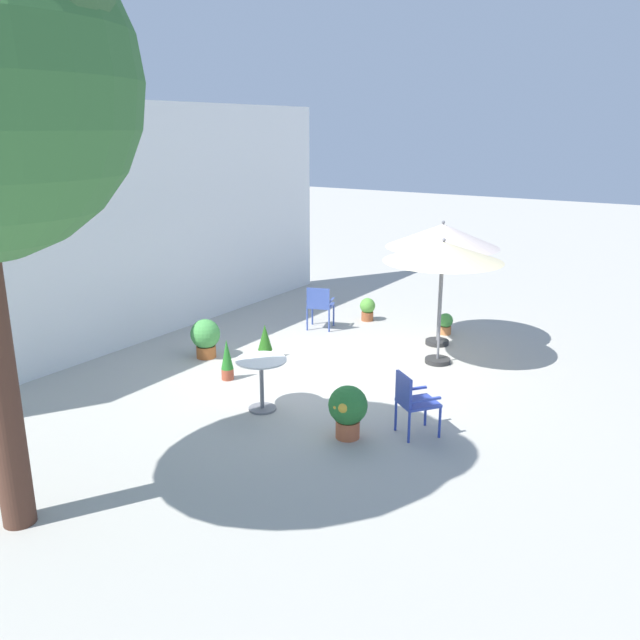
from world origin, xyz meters
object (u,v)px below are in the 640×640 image
(potted_plant_3, at_px, (348,409))
(potted_plant_5, at_px, (368,308))
(potted_plant_0, at_px, (265,341))
(patio_umbrella_0, at_px, (443,237))
(potted_plant_1, at_px, (446,323))
(patio_umbrella_1, at_px, (443,253))
(patio_chair_0, at_px, (413,399))
(cafe_table_0, at_px, (261,375))
(potted_plant_2, at_px, (227,360))
(patio_chair_1, at_px, (320,304))
(potted_plant_4, at_px, (205,337))

(potted_plant_3, xyz_separation_m, potted_plant_5, (4.98, 2.44, -0.15))
(potted_plant_0, xyz_separation_m, potted_plant_3, (-1.89, -2.81, 0.09))
(patio_umbrella_0, xyz_separation_m, potted_plant_1, (0.68, 0.12, -1.83))
(patio_umbrella_1, xyz_separation_m, patio_chair_0, (-2.80, -0.82, -1.44))
(cafe_table_0, bearing_deg, potted_plant_3, -93.73)
(potted_plant_1, bearing_deg, patio_chair_0, -163.07)
(potted_plant_0, distance_m, potted_plant_2, 1.14)
(patio_chair_1, xyz_separation_m, potted_plant_5, (1.08, -0.51, -0.27))
(patio_umbrella_1, xyz_separation_m, potted_plant_5, (1.64, 2.30, -1.68))
(patio_umbrella_0, xyz_separation_m, patio_umbrella_1, (-0.95, -0.42, -0.11))
(patio_umbrella_1, xyz_separation_m, potted_plant_3, (-3.34, -0.13, -1.54))
(cafe_table_0, bearing_deg, potted_plant_4, 60.58)
(potted_plant_2, distance_m, potted_plant_5, 4.24)
(patio_chair_0, relative_size, potted_plant_0, 1.39)
(patio_umbrella_0, height_order, patio_chair_0, patio_umbrella_0)
(potted_plant_1, distance_m, potted_plant_5, 1.77)
(potted_plant_3, bearing_deg, patio_chair_1, 37.15)
(cafe_table_0, distance_m, patio_chair_1, 4.07)
(potted_plant_1, distance_m, potted_plant_2, 4.70)
(cafe_table_0, xyz_separation_m, potted_plant_4, (1.26, 2.24, -0.16))
(patio_umbrella_1, distance_m, potted_plant_5, 3.29)
(patio_umbrella_0, bearing_deg, potted_plant_1, 9.80)
(potted_plant_5, bearing_deg, potted_plant_4, 160.24)
(potted_plant_1, height_order, potted_plant_3, potted_plant_3)
(patio_chair_0, bearing_deg, potted_plant_3, 128.04)
(patio_chair_1, height_order, potted_plant_1, patio_chair_1)
(patio_umbrella_1, relative_size, patio_chair_1, 2.47)
(cafe_table_0, bearing_deg, patio_umbrella_0, -12.79)
(potted_plant_3, bearing_deg, potted_plant_0, 56.12)
(patio_chair_1, bearing_deg, patio_umbrella_0, -80.65)
(potted_plant_4, bearing_deg, patio_chair_0, -100.54)
(patio_umbrella_0, distance_m, potted_plant_1, 1.96)
(patio_umbrella_1, height_order, potted_plant_1, patio_umbrella_1)
(patio_umbrella_1, bearing_deg, potted_plant_0, 118.48)
(cafe_table_0, height_order, potted_plant_0, cafe_table_0)
(patio_umbrella_1, relative_size, potted_plant_0, 3.48)
(patio_umbrella_0, xyz_separation_m, potted_plant_0, (-2.41, 2.26, -1.73))
(patio_chair_1, height_order, potted_plant_3, patio_chair_1)
(patio_umbrella_0, relative_size, potted_plant_4, 3.34)
(potted_plant_0, relative_size, potted_plant_2, 0.92)
(patio_chair_0, bearing_deg, cafe_table_0, 101.35)
(potted_plant_0, relative_size, potted_plant_4, 0.90)
(potted_plant_2, height_order, potted_plant_5, potted_plant_2)
(patio_chair_1, height_order, potted_plant_2, patio_chair_1)
(potted_plant_0, relative_size, potted_plant_5, 1.29)
(patio_chair_0, height_order, potted_plant_1, patio_chair_0)
(patio_umbrella_1, bearing_deg, patio_umbrella_0, 23.56)
(patio_chair_0, xyz_separation_m, potted_plant_3, (-0.54, 0.69, -0.10))
(patio_chair_0, bearing_deg, potted_plant_2, 86.45)
(cafe_table_0, bearing_deg, patio_umbrella_1, -22.87)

